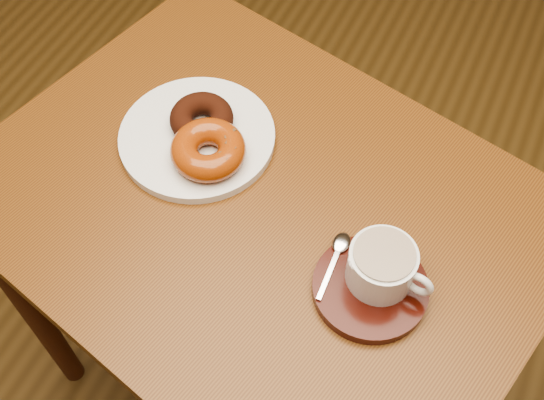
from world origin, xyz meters
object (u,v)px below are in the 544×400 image
at_px(cafe_table, 261,246).
at_px(donut_plate, 197,137).
at_px(saucer, 370,288).
at_px(coffee_cup, 383,266).

relative_size(cafe_table, donut_plate, 3.98).
bearing_deg(cafe_table, donut_plate, 168.77).
height_order(saucer, coffee_cup, coffee_cup).
bearing_deg(donut_plate, coffee_cup, -18.65).
bearing_deg(coffee_cup, saucer, -103.67).
xyz_separation_m(donut_plate, saucer, (0.33, -0.13, 0.00)).
bearing_deg(donut_plate, cafe_table, -25.31).
relative_size(donut_plate, saucer, 1.56).
xyz_separation_m(cafe_table, saucer, (0.19, -0.06, 0.13)).
relative_size(cafe_table, coffee_cup, 8.12).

